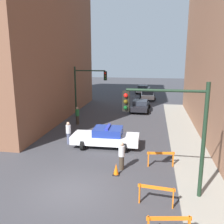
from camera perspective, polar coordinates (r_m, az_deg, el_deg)
The scene contains 15 objects.
ground_plane at distance 12.72m, azimuth -9.07°, elevation -17.45°, with size 120.00×120.00×0.00m, color #38383D.
sidewalk_right at distance 12.40m, azimuth 20.96°, elevation -18.77°, with size 2.40×44.00×0.12m.
traffic_light_near at distance 11.16m, azimuth 14.62°, elevation -2.40°, with size 3.64×0.35×5.20m.
traffic_light_far at distance 26.03m, azimuth -6.09°, elevation 6.30°, with size 3.44×0.35×5.20m.
police_car at distance 17.71m, azimuth -1.37°, elevation -5.72°, with size 4.73×2.42×1.52m.
parked_car_near at distance 28.92m, azimuth 6.48°, elevation 1.50°, with size 2.35×4.35×1.31m.
parked_car_mid at distance 36.66m, azimuth 8.11°, elevation 3.90°, with size 2.40×4.38×1.31m.
parked_car_far at distance 42.88m, azimuth 7.12°, elevation 5.25°, with size 2.56×4.46×1.31m.
pedestrian_crossing at distance 18.49m, azimuth -9.92°, elevation -4.66°, with size 0.40×0.40×1.66m.
pedestrian_corner at distance 23.52m, azimuth -7.93°, elevation -0.75°, with size 0.51×0.51×1.66m.
pedestrian_sidewalk at distance 14.28m, azimuth 2.20°, elevation -9.88°, with size 0.38×0.38×1.66m.
barrier_mid at distance 9.80m, azimuth 12.84°, elevation -23.65°, with size 1.58×0.41×0.90m.
barrier_back at distance 11.46m, azimuth 10.07°, elevation -17.61°, with size 1.60×0.32×0.90m.
barrier_corner at distance 15.00m, azimuth 11.08°, elevation -9.97°, with size 1.59×0.39×0.90m.
traffic_cone at distance 13.91m, azimuth 0.95°, elevation -12.97°, with size 0.36×0.36×0.66m.
Camera 1 is at (3.69, -10.34, 6.42)m, focal length 40.00 mm.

